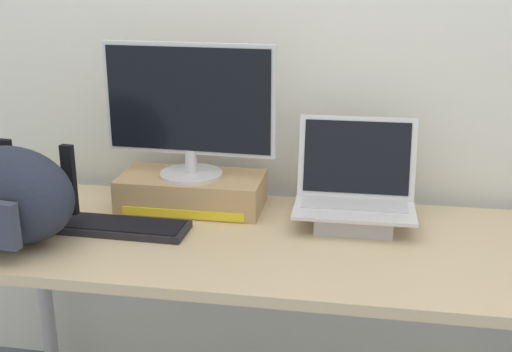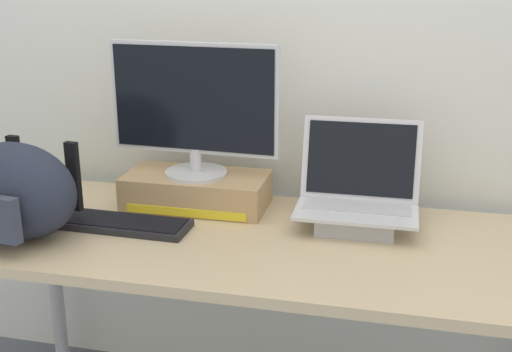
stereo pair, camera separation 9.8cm
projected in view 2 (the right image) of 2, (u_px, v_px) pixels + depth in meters
back_wall at (288, 18)px, 2.06m from camera, size 7.00×0.10×2.60m
desk at (256, 260)px, 1.85m from camera, size 1.78×0.68×0.73m
toner_box_yellow at (197, 190)px, 2.05m from camera, size 0.45×0.23×0.10m
desktop_monitor at (194, 108)px, 1.97m from camera, size 0.53×0.19×0.41m
open_laptop at (357, 205)px, 1.89m from camera, size 0.35×0.25×0.30m
external_keyboard at (114, 223)px, 1.90m from camera, size 0.45×0.14×0.02m
messenger_backpack at (15, 191)px, 1.79m from camera, size 0.40×0.31×0.27m
plush_toy at (41, 174)px, 2.19m from camera, size 0.11×0.11×0.11m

